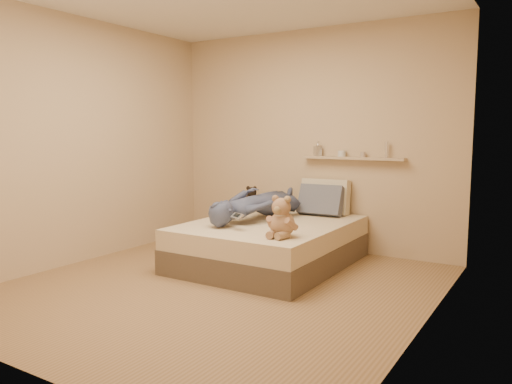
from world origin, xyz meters
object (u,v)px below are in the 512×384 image
Objects in this scene: person at (259,203)px; wall_shelf at (352,158)px; game_console at (237,216)px; pillow_grey at (321,201)px; bed at (270,243)px; teddy_bear at (281,220)px; pillow_cream at (325,197)px; dark_plush at (252,199)px.

person is 1.19m from wall_shelf.
game_console is 0.14× the size of wall_shelf.
bed is at bearing -111.36° from pillow_grey.
teddy_bear reaches higher than game_console.
pillow_cream is 0.54m from wall_shelf.
pillow_grey is 0.34× the size of person.
bed is 11.31× the size of game_console.
person is at bearing -132.59° from wall_shelf.
game_console is 0.65m from person.
pillow_cream is at bearing 72.41° from bed.
pillow_grey is at bearing 74.94° from game_console.
person is at bearing 151.96° from bed.
teddy_bear is at bearing 142.34° from person.
pillow_cream reaches higher than person.
game_console is at bearing -96.33° from bed.
person is at bearing -50.75° from dark_plush.
game_console is 1.65m from wall_shelf.
teddy_bear is at bearing -82.12° from pillow_cream.
teddy_bear is (0.46, -0.59, 0.38)m from bed.
game_console is 1.31m from dark_plush.
pillow_cream is 0.46× the size of wall_shelf.
person is (0.44, -0.54, 0.05)m from dark_plush.
person is (-0.46, -0.59, 0.00)m from pillow_grey.
bed is 0.84m from teddy_bear.
dark_plush is 0.70m from person.
wall_shelf is at bearing 12.77° from dark_plush.
wall_shelf is (0.29, 0.08, 0.45)m from pillow_cream.
person is (-0.65, 0.69, 0.02)m from teddy_bear.
bed is 0.97m from dark_plush.
teddy_bear is at bearing -48.38° from dark_plush.
pillow_grey is at bearing -141.98° from wall_shelf.
pillow_cream reaches higher than bed.
pillow_grey is (0.33, 1.22, 0.03)m from game_console.
game_console is 0.52m from teddy_bear.
game_console is 0.34× the size of pillow_grey.
dark_plush is at bearing 131.62° from teddy_bear.
bed is at bearing 160.93° from person.
game_console is at bearing 173.94° from teddy_bear.
wall_shelf is at bearing 86.53° from teddy_bear.
pillow_cream is (0.32, 1.36, 0.06)m from game_console.
pillow_cream is at bearing 76.69° from game_console.
game_console is 0.58× the size of dark_plush.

